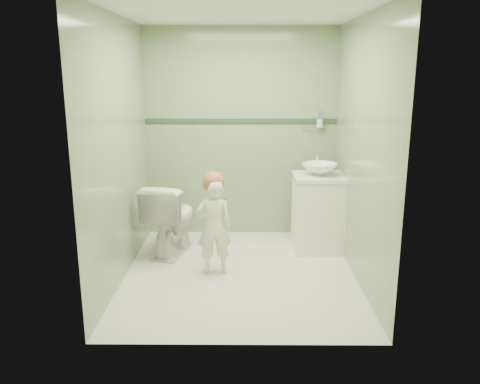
{
  "coord_description": "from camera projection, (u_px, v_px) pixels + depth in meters",
  "views": [
    {
      "loc": [
        0.03,
        -4.36,
        1.91
      ],
      "look_at": [
        0.0,
        0.15,
        0.78
      ],
      "focal_mm": 36.31,
      "sensor_mm": 36.0,
      "label": 1
    }
  ],
  "objects": [
    {
      "name": "trim_stripe",
      "position": [
        241.0,
        121.0,
        5.56
      ],
      "size": [
        2.2,
        0.02,
        0.05
      ],
      "primitive_type": "cube",
      "color": "#274529",
      "rests_on": "room_shell"
    },
    {
      "name": "toilet",
      "position": [
        171.0,
        218.0,
        5.16
      ],
      "size": [
        0.58,
        0.84,
        0.78
      ],
      "primitive_type": "imported",
      "rotation": [
        0.0,
        0.0,
        2.93
      ],
      "color": "white",
      "rests_on": "ground"
    },
    {
      "name": "basin",
      "position": [
        319.0,
        169.0,
        5.15
      ],
      "size": [
        0.37,
        0.37,
        0.13
      ],
      "primitive_type": "imported",
      "color": "white",
      "rests_on": "counter"
    },
    {
      "name": "cup_holder",
      "position": [
        319.0,
        123.0,
        5.51
      ],
      "size": [
        0.26,
        0.07,
        0.21
      ],
      "color": "silver",
      "rests_on": "room_shell"
    },
    {
      "name": "faucet",
      "position": [
        317.0,
        159.0,
        5.31
      ],
      "size": [
        0.03,
        0.13,
        0.18
      ],
      "color": "silver",
      "rests_on": "counter"
    },
    {
      "name": "vanity",
      "position": [
        318.0,
        214.0,
        5.27
      ],
      "size": [
        0.52,
        0.5,
        0.8
      ],
      "primitive_type": "cube",
      "color": "white",
      "rests_on": "ground"
    },
    {
      "name": "room_shell",
      "position": [
        240.0,
        151.0,
        4.4
      ],
      "size": [
        2.5,
        2.54,
        2.4
      ],
      "color": "gray",
      "rests_on": "ground"
    },
    {
      "name": "toddler",
      "position": [
        214.0,
        227.0,
        4.61
      ],
      "size": [
        0.37,
        0.28,
        0.93
      ],
      "primitive_type": "imported",
      "rotation": [
        0.0,
        0.0,
        3.32
      ],
      "color": "#EEE8CF",
      "rests_on": "ground"
    },
    {
      "name": "counter",
      "position": [
        319.0,
        177.0,
        5.17
      ],
      "size": [
        0.54,
        0.52,
        0.04
      ],
      "primitive_type": "cube",
      "color": "white",
      "rests_on": "vanity"
    },
    {
      "name": "hair_cap",
      "position": [
        214.0,
        182.0,
        4.53
      ],
      "size": [
        0.21,
        0.21,
        0.21
      ],
      "primitive_type": "sphere",
      "color": "#9F5A37",
      "rests_on": "toddler"
    },
    {
      "name": "ground",
      "position": [
        240.0,
        274.0,
        4.69
      ],
      "size": [
        2.5,
        2.5,
        0.0
      ],
      "primitive_type": "plane",
      "color": "silver",
      "rests_on": "ground"
    },
    {
      "name": "teal_toothbrush",
      "position": [
        223.0,
        198.0,
        4.43
      ],
      "size": [
        0.11,
        0.14,
        0.08
      ],
      "color": "#068767",
      "rests_on": "toddler"
    }
  ]
}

